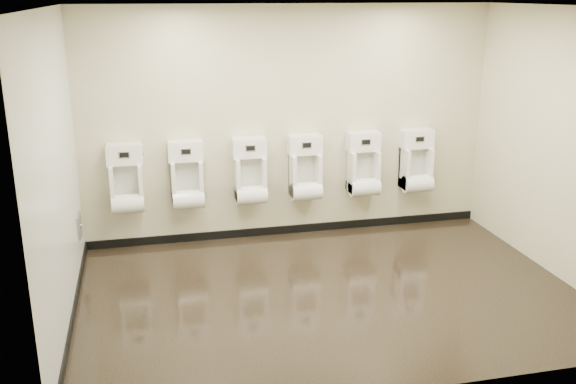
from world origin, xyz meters
name	(u,v)px	position (x,y,z in m)	size (l,w,h in m)	color
ground	(329,293)	(0.00, 0.00, 0.00)	(5.00, 3.50, 0.00)	black
ceiling	(335,7)	(0.00, 0.00, 2.80)	(5.00, 3.50, 0.00)	silver
back_wall	(290,124)	(0.00, 1.75, 1.40)	(5.00, 0.02, 2.80)	beige
front_wall	(404,221)	(0.00, -1.75, 1.40)	(5.00, 0.02, 2.80)	beige
left_wall	(56,176)	(-2.50, 0.00, 1.40)	(0.02, 3.50, 2.80)	beige
right_wall	(563,146)	(2.50, 0.00, 1.40)	(0.02, 3.50, 2.80)	beige
tile_overlay_left	(57,176)	(-2.50, 0.00, 1.40)	(0.01, 3.50, 2.80)	white
skirting_back	(290,229)	(0.00, 1.74, 0.05)	(5.00, 0.02, 0.10)	black
skirting_left	(73,315)	(-2.49, 0.00, 0.05)	(0.02, 3.50, 0.10)	black
access_panel	(79,226)	(-2.48, 1.20, 0.50)	(0.04, 0.25, 0.25)	#9E9EA3
urinal_0	(127,184)	(-1.96, 1.61, 0.82)	(0.42, 0.31, 0.78)	white
urinal_1	(187,180)	(-1.27, 1.61, 0.82)	(0.42, 0.31, 0.78)	white
urinal_2	(250,176)	(-0.52, 1.61, 0.82)	(0.42, 0.31, 0.78)	white
urinal_3	(305,172)	(0.16, 1.61, 0.82)	(0.42, 0.31, 0.78)	white
urinal_4	(363,169)	(0.91, 1.61, 0.82)	(0.42, 0.31, 0.78)	white
urinal_5	(416,165)	(1.61, 1.61, 0.82)	(0.42, 0.31, 0.78)	white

